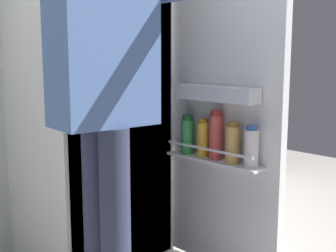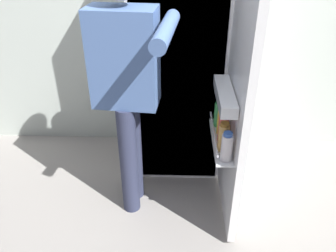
# 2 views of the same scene
# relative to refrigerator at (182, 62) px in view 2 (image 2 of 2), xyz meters

# --- Properties ---
(ground_plane) EXTENTS (6.26, 6.26, 0.00)m
(ground_plane) POSITION_rel_refrigerator_xyz_m (-0.03, -0.49, -0.90)
(ground_plane) COLOR gray
(refrigerator) EXTENTS (0.71, 1.24, 1.80)m
(refrigerator) POSITION_rel_refrigerator_xyz_m (0.00, 0.00, 0.00)
(refrigerator) COLOR white
(refrigerator) RESTS_ON ground_plane
(person) EXTENTS (0.52, 0.73, 1.63)m
(person) POSITION_rel_refrigerator_xyz_m (-0.33, -0.51, 0.07)
(person) COLOR #2D334C
(person) RESTS_ON ground_plane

